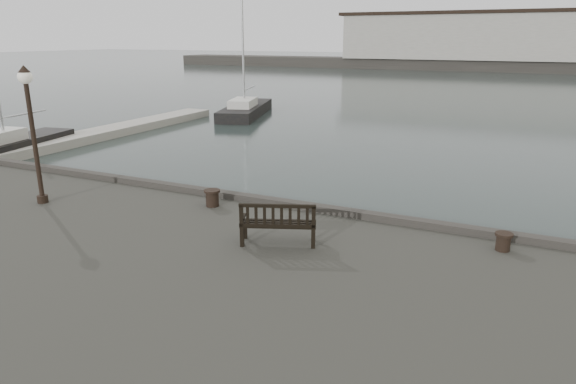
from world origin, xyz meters
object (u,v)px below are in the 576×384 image
at_px(bollard_left, 212,198).
at_px(bollard_right, 503,242).
at_px(yacht_a, 12,150).
at_px(yacht_d, 246,112).
at_px(bench, 278,231).
at_px(lamp_post, 31,117).

relative_size(bollard_left, bollard_right, 1.16).
xyz_separation_m(yacht_a, yacht_d, (4.06, 17.92, -0.01)).
xyz_separation_m(bench, yacht_a, (-19.96, 8.35, -1.63)).
bearing_deg(bollard_left, yacht_a, 158.59).
bearing_deg(yacht_a, lamp_post, -44.26).
xyz_separation_m(bollard_left, yacht_a, (-17.14, 6.72, -1.55)).
height_order(yacht_a, yacht_d, yacht_d).
height_order(bench, bollard_right, bench).
distance_m(bench, yacht_d, 30.74).
bearing_deg(bollard_left, lamp_post, -158.46).
height_order(bench, lamp_post, lamp_post).
bearing_deg(bench, lamp_post, 159.34).
bearing_deg(lamp_post, yacht_a, 146.17).
bearing_deg(yacht_a, bench, -33.13).
height_order(bollard_left, yacht_a, yacht_a).
xyz_separation_m(bench, bollard_left, (-2.82, 1.63, -0.08)).
bearing_deg(yacht_a, bollard_left, -31.85).
xyz_separation_m(bench, yacht_d, (-15.90, 26.26, -1.63)).
bearing_deg(bollard_right, bollard_left, -179.12).
relative_size(lamp_post, yacht_a, 0.35).
distance_m(yacht_a, yacht_d, 18.37).
height_order(bench, yacht_d, yacht_d).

